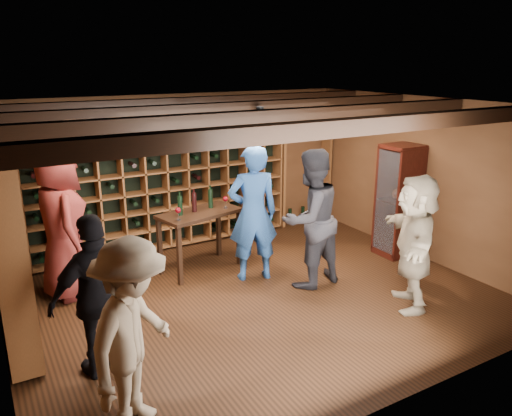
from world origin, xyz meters
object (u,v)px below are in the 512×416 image
guest_woman_black (99,296)px  tasting_table (199,219)px  man_blue_shirt (253,213)px  guest_beige (415,242)px  guest_red_floral (62,223)px  guest_khaki (133,336)px  man_grey_suit (310,219)px  display_cabinet (398,203)px

guest_woman_black → tasting_table: (1.88, 1.86, -0.04)m
man_blue_shirt → guest_beige: bearing=142.6°
guest_red_floral → guest_khaki: bearing=179.2°
man_grey_suit → tasting_table: size_ratio=1.47×
tasting_table → guest_red_floral: bearing=164.1°
display_cabinet → tasting_table: (-2.97, 1.00, -0.07)m
guest_red_floral → tasting_table: guest_red_floral is taller
guest_red_floral → guest_beige: (3.71, -2.49, -0.16)m
display_cabinet → guest_beige: 1.79m
tasting_table → man_blue_shirt: bearing=-64.6°
guest_woman_black → guest_khaki: guest_khaki is taller
man_blue_shirt → man_grey_suit: 0.81m
tasting_table → guest_beige: bearing=-65.4°
man_blue_shirt → man_grey_suit: size_ratio=1.01×
man_blue_shirt → guest_khaki: man_blue_shirt is taller
guest_red_floral → tasting_table: bearing=-94.7°
guest_red_floral → guest_woman_black: guest_red_floral is taller
guest_khaki → tasting_table: bearing=11.4°
guest_khaki → man_blue_shirt: bearing=-3.3°
man_grey_suit → guest_beige: size_ratio=1.11×
guest_khaki → guest_beige: bearing=-39.3°
display_cabinet → guest_woman_black: display_cabinet is taller
guest_red_floral → display_cabinet: bearing=-104.6°
tasting_table → man_grey_suit: bearing=-61.3°
man_blue_shirt → guest_woman_black: bearing=41.9°
guest_beige → tasting_table: (-1.84, 2.39, -0.07)m
man_blue_shirt → guest_beige: (1.32, -1.73, -0.11)m
man_grey_suit → guest_red_floral: bearing=-31.7°
man_blue_shirt → display_cabinet: bearing=-172.6°
display_cabinet → man_grey_suit: 1.89m
man_blue_shirt → guest_woman_black: size_ratio=1.17×
man_grey_suit → guest_beige: (0.74, -1.16, -0.10)m
guest_woman_black → guest_khaki: 0.92m
man_grey_suit → tasting_table: man_grey_suit is taller
display_cabinet → man_grey_suit: (-1.87, -0.23, 0.10)m
guest_beige → tasting_table: guest_beige is taller
man_blue_shirt → tasting_table: man_blue_shirt is taller
guest_beige → tasting_table: size_ratio=1.33×
man_grey_suit → man_blue_shirt: bearing=-52.4°
guest_khaki → tasting_table: size_ratio=1.31×
guest_red_floral → guest_woman_black: bearing=177.9°
guest_red_floral → guest_woman_black: size_ratio=1.22×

